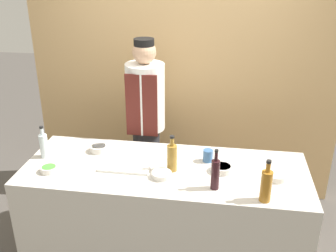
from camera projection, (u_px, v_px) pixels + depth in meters
The scene contains 14 objects.
cabinet_wall at pixel (184, 84), 4.05m from camera, with size 3.12×0.18×2.40m.
counter at pixel (165, 216), 3.22m from camera, with size 2.20×0.84×0.92m.
sauce_bowl_yellow at pixel (99, 148), 3.28m from camera, with size 0.15×0.15×0.05m.
sauce_bowl_white at pixel (222, 168), 2.97m from camera, with size 0.16×0.16×0.05m.
sauce_bowl_green at pixel (49, 169), 2.97m from camera, with size 0.13×0.13×0.04m.
sauce_bowl_purple at pixel (161, 174), 2.90m from camera, with size 0.15×0.15×0.04m.
sauce_bowl_red at pixel (277, 177), 2.87m from camera, with size 0.13×0.13×0.04m.
cutting_board at pixel (126, 166), 3.05m from camera, with size 0.39×0.22×0.02m.
bottle_amber at pixel (266, 185), 2.59m from camera, with size 0.08×0.08×0.31m.
bottle_wine at pixel (215, 174), 2.72m from camera, with size 0.06×0.06×0.31m.
bottle_clear at pixel (44, 145), 3.16m from camera, with size 0.07×0.07×0.27m.
bottle_vinegar at pixel (172, 157), 2.96m from camera, with size 0.08×0.08×0.29m.
cup_blue at pixel (208, 156), 3.11m from camera, with size 0.08×0.08×0.10m.
chef_center at pixel (146, 125), 3.68m from camera, with size 0.35×0.35×1.77m.
Camera 1 is at (0.43, -2.61, 2.44)m, focal length 42.00 mm.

